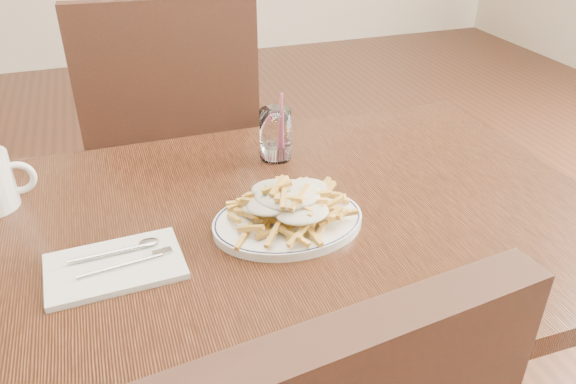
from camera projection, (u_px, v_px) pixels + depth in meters
name	position (u px, v px, depth m)	size (l,w,h in m)	color
table	(285.00, 251.00, 1.06)	(1.20, 0.80, 0.75)	black
chair_far	(174.00, 143.00, 1.68)	(0.51, 0.51, 1.02)	black
fries_plate	(288.00, 221.00, 0.99)	(0.32, 0.29, 0.02)	white
loaded_fries	(288.00, 200.00, 0.97)	(0.26, 0.23, 0.07)	gold
napkin	(115.00, 266.00, 0.89)	(0.21, 0.14, 0.01)	silver
cutlery	(114.00, 261.00, 0.89)	(0.17, 0.07, 0.01)	silver
water_glass	(276.00, 137.00, 1.20)	(0.07, 0.07, 0.15)	white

